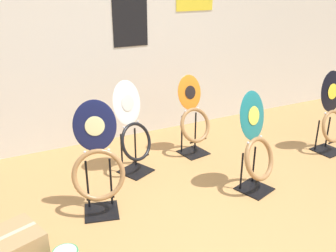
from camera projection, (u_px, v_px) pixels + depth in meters
wall_back at (110, 30)px, 4.17m from camera, size 8.00×0.07×2.60m
toilet_seat_display_white_plain at (133, 131)px, 3.68m from camera, size 0.44×0.39×0.94m
toilet_seat_display_orange_sun at (193, 118)px, 4.09m from camera, size 0.42×0.33×0.88m
toilet_seat_display_jazz_black at (332, 116)px, 4.13m from camera, size 0.39×0.31×0.92m
toilet_seat_display_navy_moon at (98, 164)px, 3.01m from camera, size 0.46×0.34×0.97m
toilet_seat_display_teal_sax at (256, 146)px, 3.36m from camera, size 0.45×0.38×0.93m
storage_box at (9, 251)px, 2.55m from camera, size 0.52×0.46×0.24m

